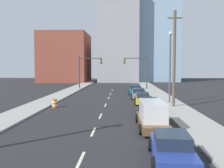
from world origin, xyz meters
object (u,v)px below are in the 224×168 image
object	(u,v)px
sedan_gray	(138,94)
sedan_teal	(135,90)
traffic_signal_left	(86,68)
sedan_yellow	(143,99)
sedan_navy	(149,106)
street_lamp	(170,62)
box_truck_brown	(152,115)
utility_pole_right_mid	(174,59)
traffic_barrel	(55,103)
sedan_green	(135,87)
traffic_signal_right	(140,68)
sedan_blue	(172,148)

from	to	relation	value
sedan_gray	sedan_teal	distance (m)	6.00
traffic_signal_left	sedan_teal	world-z (taller)	traffic_signal_left
sedan_yellow	sedan_teal	bearing A→B (deg)	94.87
sedan_navy	sedan_gray	xyz separation A→B (m)	(-0.35, 11.87, -0.02)
street_lamp	box_truck_brown	world-z (taller)	street_lamp
traffic_signal_left	utility_pole_right_mid	distance (m)	26.55
traffic_signal_left	box_truck_brown	world-z (taller)	traffic_signal_left
traffic_barrel	sedan_navy	xyz separation A→B (m)	(10.28, -3.07, 0.21)
box_truck_brown	sedan_green	size ratio (longest dim) A/B	1.30
sedan_navy	sedan_yellow	world-z (taller)	sedan_navy
sedan_gray	sedan_green	bearing A→B (deg)	91.36
sedan_yellow	sedan_teal	distance (m)	11.25
sedan_navy	sedan_yellow	size ratio (longest dim) A/B	0.95
sedan_yellow	utility_pole_right_mid	bearing A→B (deg)	-39.76
box_truck_brown	sedan_green	world-z (taller)	box_truck_brown
traffic_signal_right	sedan_gray	size ratio (longest dim) A/B	1.52
utility_pole_right_mid	sedan_yellow	distance (m)	6.57
traffic_signal_right	traffic_signal_left	bearing A→B (deg)	180.00
street_lamp	sedan_gray	distance (m)	7.67
traffic_signal_left	sedan_yellow	world-z (taller)	traffic_signal_left
sedan_gray	sedan_blue	bearing A→B (deg)	-87.66
traffic_signal_right	sedan_green	size ratio (longest dim) A/B	1.44
traffic_barrel	sedan_navy	world-z (taller)	sedan_navy
street_lamp	sedan_gray	world-z (taller)	street_lamp
sedan_teal	sedan_green	distance (m)	6.38
sedan_blue	sedan_green	distance (m)	36.81
traffic_barrel	box_truck_brown	bearing A→B (deg)	-42.71
traffic_signal_left	street_lamp	world-z (taller)	street_lamp
street_lamp	sedan_blue	bearing A→B (deg)	-100.18
street_lamp	sedan_blue	size ratio (longest dim) A/B	1.86
traffic_signal_left	sedan_green	world-z (taller)	traffic_signal_left
sedan_teal	sedan_gray	bearing A→B (deg)	-86.50
traffic_signal_left	utility_pole_right_mid	world-z (taller)	utility_pole_right_mid
street_lamp	box_truck_brown	distance (m)	13.95
sedan_teal	traffic_barrel	bearing A→B (deg)	-121.40
utility_pole_right_mid	sedan_teal	xyz separation A→B (m)	(-3.61, 14.22, -4.81)
utility_pole_right_mid	sedan_teal	bearing A→B (deg)	104.25
utility_pole_right_mid	sedan_gray	distance (m)	10.15
box_truck_brown	sedan_navy	xyz separation A→B (m)	(0.41, 6.03, -0.28)
traffic_signal_left	sedan_green	bearing A→B (deg)	-13.13
traffic_signal_left	sedan_yellow	xyz separation A→B (m)	(10.11, -19.95, -3.77)
traffic_signal_right	utility_pole_right_mid	xyz separation A→B (m)	(2.14, -22.93, 1.11)
traffic_signal_left	sedan_green	xyz separation A→B (m)	(10.03, -2.34, -3.77)
traffic_barrel	sedan_gray	xyz separation A→B (m)	(9.93, 8.80, 0.19)
street_lamp	sedan_navy	distance (m)	8.73
sedan_navy	sedan_green	distance (m)	24.24
sedan_yellow	box_truck_brown	bearing A→B (deg)	-88.37
sedan_navy	traffic_signal_left	bearing A→B (deg)	114.16
traffic_signal_right	sedan_gray	distance (m)	15.23
traffic_barrel	sedan_teal	size ratio (longest dim) A/B	0.21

